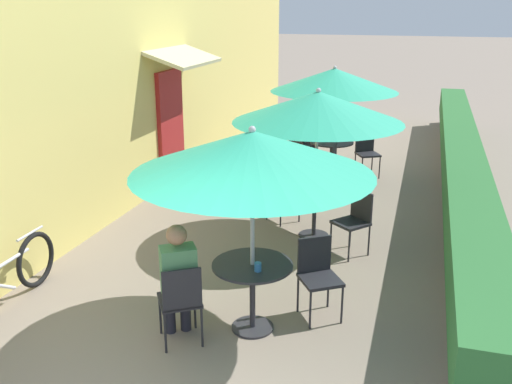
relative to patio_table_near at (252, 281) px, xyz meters
name	(u,v)px	position (x,y,z in m)	size (l,w,h in m)	color
cafe_facade_wall	(174,67)	(-3.10, 5.06, 1.54)	(0.98, 14.64, 4.20)	#E0CC6B
planter_hedge	(460,168)	(2.20, 5.10, -0.02)	(0.60, 13.64, 1.01)	gray
patio_table_near	(252,281)	(0.00, 0.00, 0.00)	(0.82, 0.82, 0.74)	#28282D
patio_umbrella_near	(252,153)	(0.00, 0.00, 1.35)	(2.35, 2.35, 2.16)	#B7B7BC
cafe_chair_near_left	(181,298)	(-0.59, -0.48, -0.04)	(0.55, 0.55, 0.87)	#232328
seated_patron_near_left	(178,277)	(-0.65, -0.39, 0.13)	(0.49, 0.51, 1.25)	#23232D
cafe_chair_near_right	(318,271)	(0.59, 0.48, -0.04)	(0.55, 0.55, 0.87)	#232328
coffee_cup_near	(258,267)	(0.10, -0.14, 0.23)	(0.07, 0.07, 0.09)	teal
patio_table_mid	(315,200)	(0.13, 2.63, 0.00)	(0.82, 0.82, 0.74)	#28282D
patio_umbrella_mid	(318,107)	(0.13, 2.63, 1.35)	(2.35, 2.35, 2.16)	#B7B7BC
cafe_chair_mid_left	(355,217)	(0.76, 2.22, -0.04)	(0.56, 0.56, 0.87)	#232328
cafe_chair_mid_right	(279,190)	(-0.50, 3.05, -0.04)	(0.56, 0.56, 0.87)	#232328
coffee_cup_mid	(314,183)	(0.09, 2.72, 0.23)	(0.07, 0.07, 0.09)	#B73D3D
patio_table_far	(331,151)	(-0.12, 5.54, 0.00)	(0.82, 0.82, 0.74)	#28282D
patio_umbrella_far	(334,80)	(-0.12, 5.54, 1.35)	(2.35, 2.35, 2.16)	#B7B7BC
cafe_chair_far_left	(300,147)	(-0.80, 5.86, -0.04)	(0.55, 0.55, 0.87)	#232328
seated_patron_far_left	(304,138)	(-0.75, 5.96, 0.13)	(0.48, 0.51, 1.25)	#23232D
cafe_chair_far_right	(328,163)	(-0.06, 4.79, -0.04)	(0.41, 0.41, 0.87)	#232328
cafe_chair_far_back	(367,150)	(0.50, 5.97, -0.04)	(0.54, 0.54, 0.87)	#232328
coffee_cup_far	(324,139)	(-0.27, 5.54, 0.23)	(0.07, 0.07, 0.09)	teal
bicycle_leaning	(6,278)	(-2.75, -0.35, -0.20)	(0.10, 1.72, 0.76)	black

